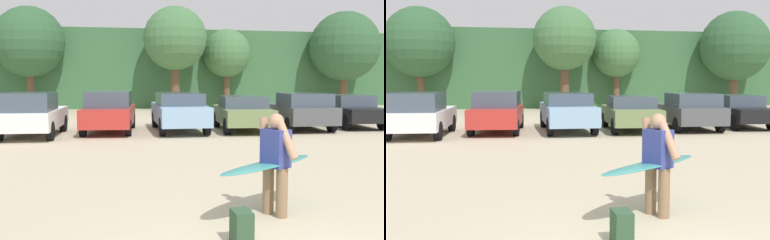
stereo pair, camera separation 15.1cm
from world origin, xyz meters
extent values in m
cube|color=#38663D|center=(0.00, 32.81, 2.76)|extent=(108.00, 12.00, 5.53)
cylinder|color=brown|center=(-6.55, 25.80, 1.25)|extent=(0.49, 0.49, 2.50)
sphere|color=#2D5633|center=(-6.55, 25.80, 4.41)|extent=(4.50, 4.50, 4.50)
cylinder|color=brown|center=(2.71, 24.83, 1.47)|extent=(0.60, 0.60, 2.94)
sphere|color=#427042|center=(2.71, 24.83, 4.71)|extent=(4.17, 4.17, 4.17)
cylinder|color=brown|center=(6.57, 26.06, 1.21)|extent=(0.49, 0.49, 2.42)
sphere|color=#427042|center=(6.57, 26.06, 3.85)|extent=(3.35, 3.35, 3.35)
cylinder|color=brown|center=(15.08, 25.17, 1.14)|extent=(0.62, 0.62, 2.28)
sphere|color=#2D5633|center=(15.08, 25.17, 4.39)|extent=(4.95, 4.95, 4.95)
cylinder|color=black|center=(-5.92, 13.93, 0.33)|extent=(0.31, 0.69, 0.66)
cube|color=white|center=(-4.64, 12.68, 0.66)|extent=(2.27, 4.24, 0.66)
cube|color=#3F4C5B|center=(-4.71, 11.91, 1.32)|extent=(1.93, 2.14, 0.65)
cylinder|color=black|center=(-5.37, 14.10, 0.34)|extent=(0.28, 0.69, 0.67)
cylinder|color=black|center=(-3.67, 13.95, 0.34)|extent=(0.28, 0.69, 0.67)
cylinder|color=black|center=(-5.62, 11.42, 0.34)|extent=(0.28, 0.69, 0.67)
cylinder|color=black|center=(-3.91, 11.26, 0.34)|extent=(0.28, 0.69, 0.67)
cube|color=#B72D28|center=(-1.85, 13.38, 0.66)|extent=(2.34, 4.26, 0.70)
cube|color=#3F4C5B|center=(-1.84, 13.44, 1.32)|extent=(1.98, 2.55, 0.62)
cylinder|color=black|center=(-2.50, 14.82, 0.31)|extent=(0.30, 0.65, 0.62)
cylinder|color=black|center=(-0.86, 14.61, 0.31)|extent=(0.30, 0.65, 0.62)
cylinder|color=black|center=(-2.84, 12.16, 0.31)|extent=(0.30, 0.65, 0.62)
cylinder|color=black|center=(-1.20, 11.95, 0.31)|extent=(0.30, 0.65, 0.62)
cube|color=#84ADD1|center=(0.92, 13.16, 0.71)|extent=(1.99, 4.65, 0.72)
cube|color=#3F4C5B|center=(0.92, 13.07, 1.32)|extent=(1.78, 2.47, 0.48)
cylinder|color=black|center=(0.13, 14.70, 0.35)|extent=(0.24, 0.71, 0.71)
cylinder|color=black|center=(1.80, 14.65, 0.35)|extent=(0.24, 0.71, 0.71)
cylinder|color=black|center=(0.04, 11.67, 0.35)|extent=(0.24, 0.71, 0.71)
cylinder|color=black|center=(1.71, 11.62, 0.35)|extent=(0.24, 0.71, 0.71)
cube|color=#6B7F4C|center=(3.48, 12.82, 0.64)|extent=(2.30, 4.19, 0.63)
cube|color=#3F4C5B|center=(3.47, 12.69, 1.19)|extent=(1.92, 2.02, 0.47)
cylinder|color=black|center=(2.79, 14.22, 0.33)|extent=(0.29, 0.67, 0.65)
cylinder|color=black|center=(4.47, 14.04, 0.33)|extent=(0.29, 0.67, 0.65)
cylinder|color=black|center=(2.50, 11.59, 0.33)|extent=(0.29, 0.67, 0.65)
cylinder|color=black|center=(4.18, 11.41, 0.33)|extent=(0.29, 0.67, 0.65)
cube|color=#4C4F54|center=(6.02, 12.93, 0.66)|extent=(2.20, 4.08, 0.69)
cube|color=#3F4C5B|center=(5.99, 12.36, 1.27)|extent=(1.91, 2.00, 0.53)
cylinder|color=black|center=(5.24, 14.30, 0.31)|extent=(0.26, 0.64, 0.63)
cylinder|color=black|center=(6.98, 14.18, 0.31)|extent=(0.26, 0.64, 0.63)
cylinder|color=black|center=(5.07, 11.69, 0.31)|extent=(0.26, 0.64, 0.63)
cylinder|color=black|center=(6.81, 11.57, 0.31)|extent=(0.26, 0.64, 0.63)
cube|color=black|center=(8.61, 13.25, 0.61)|extent=(2.13, 4.12, 0.58)
cube|color=#3F4C5B|center=(8.63, 13.38, 1.15)|extent=(1.79, 2.01, 0.50)
cylinder|color=black|center=(7.95, 14.63, 0.32)|extent=(0.28, 0.66, 0.64)
cylinder|color=black|center=(9.53, 14.48, 0.32)|extent=(0.28, 0.66, 0.64)
cylinder|color=black|center=(7.70, 12.02, 0.32)|extent=(0.28, 0.66, 0.64)
cylinder|color=#8C6B4C|center=(0.54, 1.63, 0.39)|extent=(0.18, 0.18, 0.78)
cylinder|color=#8C6B4C|center=(0.41, 1.87, 0.39)|extent=(0.18, 0.18, 0.78)
cube|color=#333D8C|center=(0.48, 1.75, 1.08)|extent=(0.45, 0.49, 0.60)
sphere|color=tan|center=(0.48, 1.75, 1.50)|extent=(0.25, 0.25, 0.25)
cylinder|color=tan|center=(0.58, 1.56, 1.23)|extent=(0.31, 0.44, 0.61)
cylinder|color=tan|center=(0.38, 1.95, 1.23)|extent=(0.23, 0.27, 0.64)
ellipsoid|color=teal|center=(0.40, 1.87, 0.80)|extent=(2.28, 1.92, 0.16)
cube|color=#2D4C33|center=(-0.42, 0.66, 0.23)|extent=(0.24, 0.34, 0.45)
camera|label=1|loc=(-2.22, -4.89, 2.19)|focal=42.50mm
camera|label=2|loc=(-2.07, -4.92, 2.19)|focal=42.50mm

